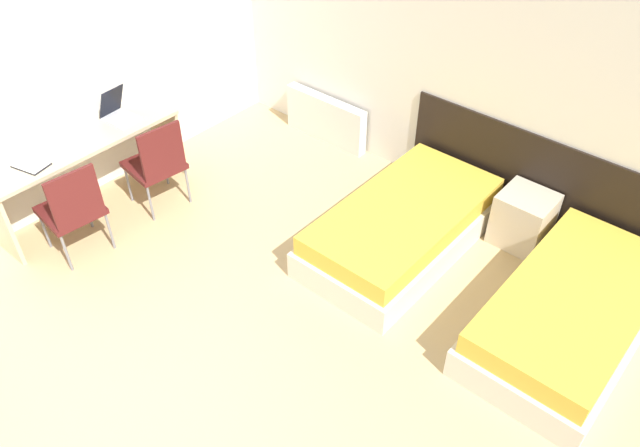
# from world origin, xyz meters

# --- Properties ---
(ground_plane) EXTENTS (20.00, 20.00, 0.00)m
(ground_plane) POSITION_xyz_m (0.00, 0.00, 0.00)
(ground_plane) COLOR tan
(wall_back) EXTENTS (5.97, 0.05, 2.70)m
(wall_back) POSITION_xyz_m (0.00, 3.89, 1.35)
(wall_back) COLOR silver
(wall_back) RESTS_ON ground_plane
(wall_left) EXTENTS (0.05, 4.87, 2.70)m
(wall_left) POSITION_xyz_m (-2.51, 1.93, 1.35)
(wall_left) COLOR silver
(wall_left) RESTS_ON ground_plane
(headboard_panel) EXTENTS (2.64, 0.03, 0.94)m
(headboard_panel) POSITION_xyz_m (1.09, 3.86, 0.47)
(headboard_panel) COLOR black
(headboard_panel) RESTS_ON ground_plane
(bed_near_window) EXTENTS (1.00, 1.91, 0.44)m
(bed_near_window) POSITION_xyz_m (0.32, 2.87, 0.21)
(bed_near_window) COLOR beige
(bed_near_window) RESTS_ON ground_plane
(bed_near_door) EXTENTS (1.00, 1.91, 0.44)m
(bed_near_door) POSITION_xyz_m (1.86, 2.87, 0.21)
(bed_near_door) COLOR beige
(bed_near_door) RESTS_ON ground_plane
(nightstand) EXTENTS (0.45, 0.42, 0.51)m
(nightstand) POSITION_xyz_m (1.09, 3.61, 0.25)
(nightstand) COLOR beige
(nightstand) RESTS_ON ground_plane
(radiator) EXTENTS (1.03, 0.12, 0.51)m
(radiator) POSITION_xyz_m (-1.33, 3.77, 0.25)
(radiator) COLOR silver
(radiator) RESTS_ON ground_plane
(desk) EXTENTS (0.51, 1.83, 0.74)m
(desk) POSITION_xyz_m (-2.23, 1.43, 0.57)
(desk) COLOR #C6B28E
(desk) RESTS_ON ground_plane
(chair_near_laptop) EXTENTS (0.52, 0.52, 0.92)m
(chair_near_laptop) POSITION_xyz_m (-1.75, 1.86, 0.50)
(chair_near_laptop) COLOR #511919
(chair_near_laptop) RESTS_ON ground_plane
(chair_near_notebook) EXTENTS (0.51, 0.51, 0.92)m
(chair_near_notebook) POSITION_xyz_m (-1.75, 0.98, 0.50)
(chair_near_notebook) COLOR #511919
(chair_near_notebook) RESTS_ON ground_plane
(laptop) EXTENTS (0.34, 0.28, 0.31)m
(laptop) POSITION_xyz_m (-2.27, 1.88, 0.81)
(laptop) COLOR silver
(laptop) RESTS_ON desk
(open_notebook) EXTENTS (0.32, 0.26, 0.02)m
(open_notebook) POSITION_xyz_m (-2.20, 0.94, 0.75)
(open_notebook) COLOR black
(open_notebook) RESTS_ON desk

